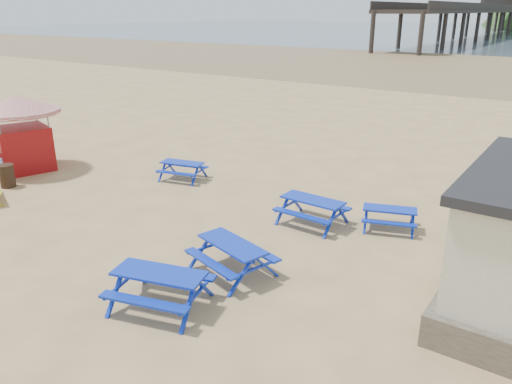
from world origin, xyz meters
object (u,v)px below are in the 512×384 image
Objects in this scene: picnic_table_blue_b at (312,211)px; ice_cream_kiosk at (19,124)px; picnic_table_blue_a at (183,171)px; litter_bin at (7,176)px.

ice_cream_kiosk reaches higher than picnic_table_blue_b.
litter_bin reaches higher than picnic_table_blue_a.
ice_cream_kiosk is (-12.42, -1.80, 1.50)m from picnic_table_blue_b.
ice_cream_kiosk is at bearing -170.06° from picnic_table_blue_a.
picnic_table_blue_b is 12.64m from ice_cream_kiosk.
picnic_table_blue_a is 6.96m from ice_cream_kiosk.
litter_bin is (-10.96, -3.42, 0.03)m from picnic_table_blue_b.
litter_bin reaches higher than picnic_table_blue_b.
picnic_table_blue_a is 6.45m from litter_bin.
picnic_table_blue_a is 2.24× the size of litter_bin.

